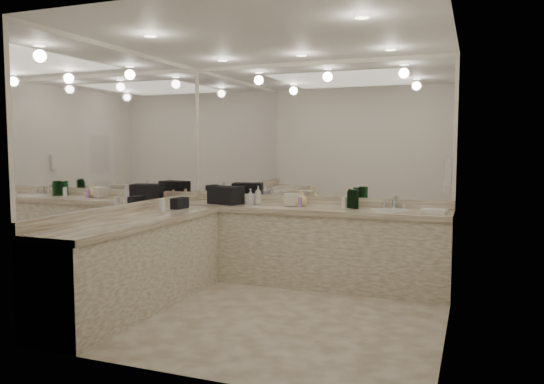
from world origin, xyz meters
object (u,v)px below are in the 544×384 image
at_px(sink, 391,211).
at_px(cream_cosmetic_case, 294,200).
at_px(black_toiletry_bag, 226,195).
at_px(hand_towel, 434,211).
at_px(soap_bottle_c, 301,198).
at_px(soap_bottle_a, 258,195).
at_px(soap_bottle_b, 251,197).
at_px(wall_phone, 448,172).

relative_size(sink, cream_cosmetic_case, 1.85).
bearing_deg(black_toiletry_bag, hand_towel, -0.61).
xyz_separation_m(black_toiletry_bag, cream_cosmetic_case, (0.84, 0.09, -0.04)).
height_order(hand_towel, soap_bottle_c, soap_bottle_c).
xyz_separation_m(soap_bottle_a, soap_bottle_b, (-0.08, -0.05, -0.02)).
height_order(hand_towel, soap_bottle_a, soap_bottle_a).
bearing_deg(black_toiletry_bag, wall_phone, -10.05).
relative_size(sink, soap_bottle_a, 1.98).
bearing_deg(soap_bottle_c, cream_cosmetic_case, 174.17).
bearing_deg(hand_towel, cream_cosmetic_case, 175.70).
xyz_separation_m(black_toiletry_bag, soap_bottle_a, (0.38, 0.10, -0.00)).
xyz_separation_m(sink, soap_bottle_c, (-1.04, 0.04, 0.10)).
relative_size(wall_phone, soap_bottle_b, 1.25).
bearing_deg(soap_bottle_a, soap_bottle_b, -145.94).
distance_m(wall_phone, soap_bottle_c, 1.77).
height_order(black_toiletry_bag, soap_bottle_b, black_toiletry_bag).
bearing_deg(cream_cosmetic_case, black_toiletry_bag, 165.38).
xyz_separation_m(hand_towel, soap_bottle_a, (-2.04, 0.13, 0.09)).
bearing_deg(sink, soap_bottle_c, 177.71).
bearing_deg(black_toiletry_bag, soap_bottle_b, 9.45).
distance_m(sink, soap_bottle_b, 1.67).
xyz_separation_m(cream_cosmetic_case, soap_bottle_c, (0.09, -0.01, 0.02)).
bearing_deg(soap_bottle_c, soap_bottle_b, -176.95).
relative_size(hand_towel, soap_bottle_c, 1.41).
distance_m(wall_phone, soap_bottle_a, 2.29).
bearing_deg(soap_bottle_c, black_toiletry_bag, -174.84).
relative_size(black_toiletry_bag, hand_towel, 1.49).
bearing_deg(soap_bottle_c, hand_towel, -4.21).
bearing_deg(hand_towel, sink, 171.38).
bearing_deg(sink, wall_phone, -39.57).
bearing_deg(soap_bottle_b, hand_towel, -2.07).
xyz_separation_m(wall_phone, soap_bottle_b, (-2.28, 0.51, -0.35)).
relative_size(sink, soap_bottle_b, 2.30).
height_order(wall_phone, soap_bottle_c, wall_phone).
xyz_separation_m(cream_cosmetic_case, soap_bottle_a, (-0.46, 0.01, 0.04)).
distance_m(cream_cosmetic_case, soap_bottle_c, 0.10).
xyz_separation_m(black_toiletry_bag, hand_towel, (2.43, -0.03, -0.09)).
bearing_deg(soap_bottle_a, wall_phone, -14.31).
bearing_deg(wall_phone, black_toiletry_bag, 169.95).
xyz_separation_m(black_toiletry_bag, soap_bottle_b, (0.31, 0.05, -0.02)).
bearing_deg(soap_bottle_b, sink, -0.29).
distance_m(black_toiletry_bag, soap_bottle_b, 0.31).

